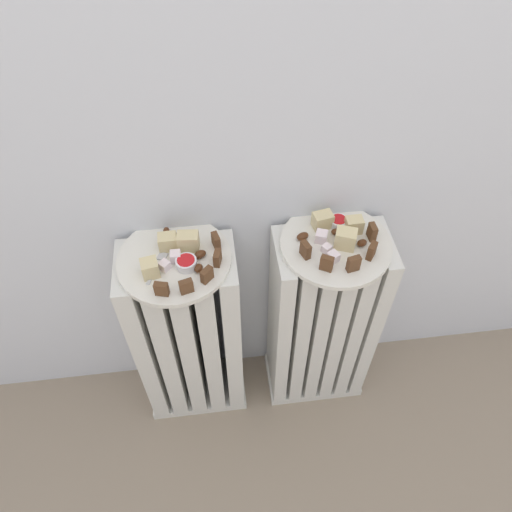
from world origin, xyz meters
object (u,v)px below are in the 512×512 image
radiator_right (321,324)px  plate_right (336,245)px  fork (158,265)px  jam_bowl_right (338,222)px  radiator_left (190,338)px  jam_bowl_left (186,263)px  plate_left (174,260)px

radiator_right → plate_right: plate_right is taller
fork → radiator_right: bearing=2.6°
plate_right → jam_bowl_right: (0.02, 0.05, 0.02)m
radiator_left → jam_bowl_left: size_ratio=13.73×
plate_left → plate_right: same height
plate_right → fork: bearing=-177.4°
plate_right → fork: fork is taller
plate_left → jam_bowl_left: (0.03, -0.03, 0.02)m
radiator_left → plate_right: bearing=0.0°
jam_bowl_left → plate_left: bearing=135.5°
plate_left → radiator_right: bearing=0.0°
plate_left → fork: 0.04m
jam_bowl_right → radiator_left: bearing=-172.0°
plate_right → plate_left: bearing=180.0°
radiator_left → jam_bowl_right: 0.53m
fork → jam_bowl_left: bearing=-8.2°
radiator_left → plate_left: (0.00, 0.00, 0.33)m
plate_left → jam_bowl_right: size_ratio=6.05×
jam_bowl_right → fork: bearing=-170.2°
radiator_left → jam_bowl_left: jam_bowl_left is taller
radiator_left → plate_left: 0.33m
plate_left → jam_bowl_right: bearing=8.0°
radiator_left → fork: bearing=-153.0°
radiator_right → jam_bowl_left: size_ratio=13.73×
jam_bowl_right → plate_right: bearing=-107.4°
radiator_left → radiator_right: bearing=0.0°
jam_bowl_right → fork: size_ratio=0.47×
jam_bowl_right → fork: jam_bowl_right is taller
radiator_right → plate_left: (-0.37, 0.00, 0.33)m
fork → jam_bowl_right: bearing=9.8°
jam_bowl_right → jam_bowl_left: bearing=-167.1°
radiator_left → plate_left: bearing=45.0°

